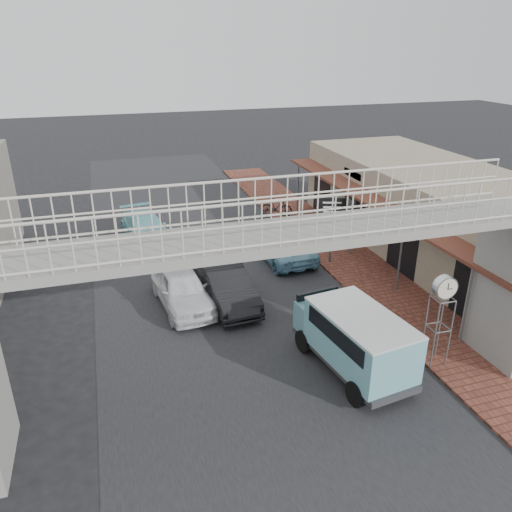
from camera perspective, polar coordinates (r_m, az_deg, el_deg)
ground at (r=18.00m, az=-1.66°, el=-8.54°), size 120.00×120.00×0.00m
road_strip at (r=17.99m, az=-1.66°, el=-8.53°), size 10.00×60.00×0.01m
sidewalk at (r=22.70m, az=12.20°, el=-1.81°), size 3.00×40.00×0.10m
shophouse_row at (r=25.15m, az=20.45°, el=4.54°), size 7.20×18.00×4.00m
footbridge at (r=13.10m, az=2.97°, el=-5.59°), size 16.40×2.40×6.34m
white_hatchback at (r=19.47m, az=-8.48°, el=-3.66°), size 2.20×4.52×1.49m
dark_sedan at (r=19.54m, az=-3.49°, el=-3.34°), size 1.87×4.58×1.48m
angkot_curb at (r=23.50m, az=2.98°, el=1.12°), size 2.30×4.55×1.23m
angkot_far at (r=26.21m, az=-12.51°, el=3.16°), size 2.53×4.98×1.39m
angkot_van at (r=15.62m, az=11.29°, el=-8.75°), size 2.45×4.47×2.09m
motorcycle_near at (r=27.71m, az=7.32°, el=4.41°), size 1.94×1.26×0.97m
motorcycle_far at (r=29.02m, az=2.35°, el=5.60°), size 1.88×1.29×1.10m
street_clock at (r=16.02m, az=20.70°, el=-3.80°), size 0.75×0.60×3.02m
arrow_sign at (r=22.58m, az=10.74°, el=5.29°), size 1.91×1.28×3.16m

